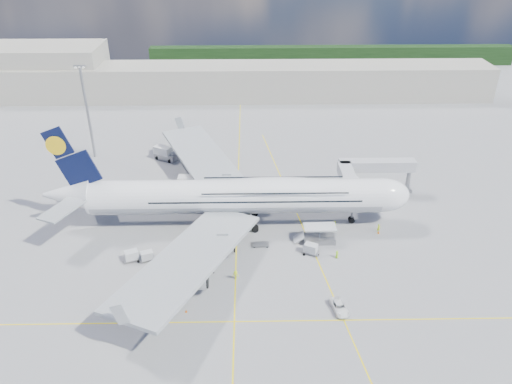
{
  "coord_description": "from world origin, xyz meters",
  "views": [
    {
      "loc": [
        2.45,
        -81.61,
        59.14
      ],
      "look_at": [
        4.11,
        8.0,
        8.93
      ],
      "focal_mm": 35.0,
      "sensor_mm": 36.0,
      "label": 1
    }
  ],
  "objects_px": {
    "dolly_nose_far": "(311,249)",
    "jet_bridge": "(366,172)",
    "dolly_back": "(147,256)",
    "crew_loader": "(335,225)",
    "dolly_row_b": "(132,256)",
    "baggage_tug": "(179,282)",
    "cone_nose": "(379,232)",
    "crew_van": "(337,254)",
    "catering_truck_outer": "(166,154)",
    "catering_truck_inner": "(191,184)",
    "cone_wing_left_outer": "(188,178)",
    "cone_wing_right_inner": "(184,264)",
    "crew_tug": "(236,275)",
    "cone_wing_left_inner": "(236,201)",
    "dolly_row_a": "(151,292)",
    "crew_wing": "(205,239)",
    "airliner": "(238,196)",
    "cone_tail": "(80,206)",
    "crew_nose": "(379,228)",
    "cargo_loader": "(318,236)",
    "cone_wing_right_outer": "(186,311)",
    "dolly_nose_near": "(261,244)",
    "service_van": "(339,307)",
    "light_mast": "(87,111)"
  },
  "relations": [
    {
      "from": "jet_bridge",
      "to": "dolly_back",
      "type": "relative_size",
      "value": 5.42
    },
    {
      "from": "dolly_nose_far",
      "to": "jet_bridge",
      "type": "bearing_deg",
      "value": 82.33
    },
    {
      "from": "dolly_nose_far",
      "to": "catering_truck_outer",
      "type": "distance_m",
      "value": 55.92
    },
    {
      "from": "light_mast",
      "to": "dolly_row_a",
      "type": "xyz_separation_m",
      "value": [
        25.1,
        -57.68,
        -12.85
      ]
    },
    {
      "from": "cone_wing_left_outer",
      "to": "catering_truck_inner",
      "type": "bearing_deg",
      "value": -77.93
    },
    {
      "from": "dolly_back",
      "to": "crew_loader",
      "type": "xyz_separation_m",
      "value": [
        38.24,
        10.64,
        -0.2
      ]
    },
    {
      "from": "dolly_row_b",
      "to": "cone_tail",
      "type": "relative_size",
      "value": 7.82
    },
    {
      "from": "catering_truck_inner",
      "to": "dolly_nose_far",
      "type": "bearing_deg",
      "value": -42.71
    },
    {
      "from": "baggage_tug",
      "to": "crew_nose",
      "type": "distance_m",
      "value": 43.44
    },
    {
      "from": "crew_nose",
      "to": "cone_wing_left_outer",
      "type": "relative_size",
      "value": 3.79
    },
    {
      "from": "cone_wing_right_inner",
      "to": "dolly_back",
      "type": "bearing_deg",
      "value": 166.13
    },
    {
      "from": "airliner",
      "to": "crew_tug",
      "type": "xyz_separation_m",
      "value": [
        -0.22,
        -19.09,
        -5.88
      ]
    },
    {
      "from": "catering_truck_inner",
      "to": "cone_tail",
      "type": "height_order",
      "value": "catering_truck_inner"
    },
    {
      "from": "jet_bridge",
      "to": "cone_tail",
      "type": "height_order",
      "value": "jet_bridge"
    },
    {
      "from": "catering_truck_inner",
      "to": "cone_wing_left_inner",
      "type": "relative_size",
      "value": 11.14
    },
    {
      "from": "jet_bridge",
      "to": "crew_wing",
      "type": "bearing_deg",
      "value": -153.4
    },
    {
      "from": "dolly_row_a",
      "to": "jet_bridge",
      "type": "bearing_deg",
      "value": 16.78
    },
    {
      "from": "crew_tug",
      "to": "cone_wing_right_outer",
      "type": "height_order",
      "value": "crew_tug"
    },
    {
      "from": "crew_wing",
      "to": "cone_nose",
      "type": "distance_m",
      "value": 36.56
    },
    {
      "from": "jet_bridge",
      "to": "dolly_row_a",
      "type": "height_order",
      "value": "jet_bridge"
    },
    {
      "from": "dolly_row_b",
      "to": "crew_wing",
      "type": "relative_size",
      "value": 2.19
    },
    {
      "from": "dolly_row_b",
      "to": "crew_wing",
      "type": "height_order",
      "value": "dolly_row_b"
    },
    {
      "from": "dolly_row_a",
      "to": "dolly_back",
      "type": "bearing_deg",
      "value": 83.45
    },
    {
      "from": "crew_loader",
      "to": "catering_truck_outer",
      "type": "bearing_deg",
      "value": -167.73
    },
    {
      "from": "dolly_row_b",
      "to": "baggage_tug",
      "type": "bearing_deg",
      "value": -59.99
    },
    {
      "from": "dolly_nose_near",
      "to": "service_van",
      "type": "distance_m",
      "value": 23.09
    },
    {
      "from": "jet_bridge",
      "to": "cargo_loader",
      "type": "xyz_separation_m",
      "value": [
        -12.99,
        -18.04,
        -5.6
      ]
    },
    {
      "from": "catering_truck_outer",
      "to": "cone_wing_right_inner",
      "type": "bearing_deg",
      "value": -48.63
    },
    {
      "from": "dolly_row_a",
      "to": "cone_wing_left_inner",
      "type": "distance_m",
      "value": 35.19
    },
    {
      "from": "cone_wing_right_outer",
      "to": "cone_nose",
      "type": "bearing_deg",
      "value": 31.2
    },
    {
      "from": "jet_bridge",
      "to": "cone_nose",
      "type": "distance_m",
      "value": 16.71
    },
    {
      "from": "catering_truck_inner",
      "to": "baggage_tug",
      "type": "bearing_deg",
      "value": -86.08
    },
    {
      "from": "crew_nose",
      "to": "cone_tail",
      "type": "relative_size",
      "value": 3.97
    },
    {
      "from": "crew_loader",
      "to": "crew_tug",
      "type": "xyz_separation_m",
      "value": [
        -20.93,
        -16.82,
        0.14
      ]
    },
    {
      "from": "airliner",
      "to": "crew_van",
      "type": "distance_m",
      "value": 24.1
    },
    {
      "from": "crew_van",
      "to": "cone_nose",
      "type": "relative_size",
      "value": 2.65
    },
    {
      "from": "light_mast",
      "to": "dolly_row_b",
      "type": "relative_size",
      "value": 6.59
    },
    {
      "from": "dolly_row_b",
      "to": "cargo_loader",
      "type": "bearing_deg",
      "value": -13.74
    },
    {
      "from": "cone_wing_left_inner",
      "to": "cone_wing_right_outer",
      "type": "relative_size",
      "value": 1.19
    },
    {
      "from": "dolly_back",
      "to": "baggage_tug",
      "type": "distance_m",
      "value": 10.55
    },
    {
      "from": "dolly_row_a",
      "to": "dolly_row_b",
      "type": "xyz_separation_m",
      "value": [
        -5.35,
        9.76,
        0.81
      ]
    },
    {
      "from": "catering_truck_outer",
      "to": "light_mast",
      "type": "bearing_deg",
      "value": -157.63
    },
    {
      "from": "cone_wing_left_outer",
      "to": "cone_wing_right_inner",
      "type": "relative_size",
      "value": 1.0
    },
    {
      "from": "dolly_row_a",
      "to": "airliner",
      "type": "bearing_deg",
      "value": 36.08
    },
    {
      "from": "airliner",
      "to": "light_mast",
      "type": "xyz_separation_m",
      "value": [
        -40.26,
        35.0,
        6.34
      ]
    },
    {
      "from": "airliner",
      "to": "dolly_back",
      "type": "distance_m",
      "value": 22.53
    },
    {
      "from": "catering_truck_outer",
      "to": "cone_wing_left_outer",
      "type": "bearing_deg",
      "value": -27.87
    },
    {
      "from": "cone_wing_left_inner",
      "to": "dolly_row_b",
      "type": "bearing_deg",
      "value": -131.7
    },
    {
      "from": "cone_wing_right_inner",
      "to": "cargo_loader",
      "type": "bearing_deg",
      "value": 15.94
    },
    {
      "from": "crew_tug",
      "to": "cone_wing_left_inner",
      "type": "xyz_separation_m",
      "value": [
        -0.43,
        28.46,
        -0.69
      ]
    }
  ]
}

